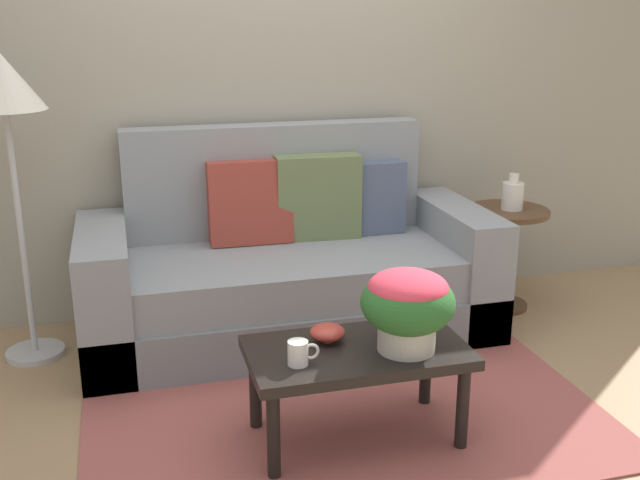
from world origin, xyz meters
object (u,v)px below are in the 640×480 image
object	(u,v)px
side_table	(506,240)
table_vase	(513,195)
potted_plant	(408,303)
coffee_mug	(299,353)
coffee_table	(357,360)
snack_bowl	(327,332)
floor_lamp	(5,103)
couch	(289,271)

from	to	relation	value
side_table	table_vase	bearing A→B (deg)	-39.58
potted_plant	coffee_mug	bearing A→B (deg)	-178.06
coffee_table	snack_bowl	world-z (taller)	snack_bowl
side_table	coffee_mug	size ratio (longest dim) A/B	4.87
potted_plant	coffee_mug	xyz separation A→B (m)	(-0.44, -0.01, -0.15)
floor_lamp	coffee_mug	size ratio (longest dim) A/B	12.26
coffee_table	floor_lamp	distance (m)	2.02
potted_plant	table_vase	bearing A→B (deg)	46.97
coffee_table	potted_plant	distance (m)	0.32
snack_bowl	couch	bearing A→B (deg)	85.38
floor_lamp	potted_plant	distance (m)	2.08
coffee_table	table_vase	xyz separation A→B (m)	(1.29, 1.12, 0.33)
potted_plant	table_vase	world-z (taller)	table_vase
table_vase	couch	bearing A→B (deg)	178.96
side_table	table_vase	distance (m)	0.27
couch	coffee_table	xyz separation A→B (m)	(0.01, -1.15, 0.01)
coffee_mug	table_vase	size ratio (longest dim) A/B	0.60
coffee_table	snack_bowl	bearing A→B (deg)	138.10
couch	coffee_mug	bearing A→B (deg)	-101.32
couch	snack_bowl	xyz separation A→B (m)	(-0.09, -1.06, 0.11)
floor_lamp	potted_plant	bearing A→B (deg)	-39.04
couch	side_table	xyz separation A→B (m)	(1.29, -0.01, 0.07)
couch	side_table	bearing A→B (deg)	-0.51
side_table	floor_lamp	world-z (taller)	floor_lamp
couch	coffee_mug	xyz separation A→B (m)	(-0.25, -1.23, 0.12)
potted_plant	floor_lamp	bearing A→B (deg)	140.96
coffee_table	table_vase	world-z (taller)	table_vase
side_table	table_vase	size ratio (longest dim) A/B	2.91
side_table	floor_lamp	size ratio (longest dim) A/B	0.40
floor_lamp	side_table	bearing A→B (deg)	-0.80
floor_lamp	potted_plant	world-z (taller)	floor_lamp
couch	floor_lamp	distance (m)	1.64
couch	floor_lamp	world-z (taller)	floor_lamp
side_table	table_vase	world-z (taller)	table_vase
couch	floor_lamp	size ratio (longest dim) A/B	1.42
table_vase	snack_bowl	bearing A→B (deg)	-143.39
coffee_table	floor_lamp	bearing A→B (deg)	139.03
couch	snack_bowl	bearing A→B (deg)	-94.62
snack_bowl	coffee_mug	bearing A→B (deg)	-133.00
couch	coffee_mug	distance (m)	1.26
couch	table_vase	world-z (taller)	couch
side_table	coffee_table	bearing A→B (deg)	-138.41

